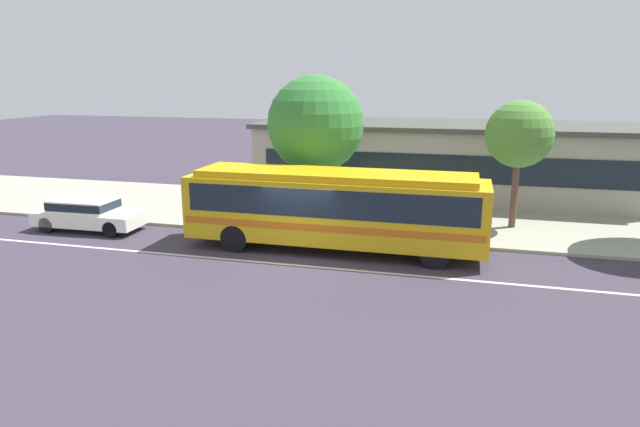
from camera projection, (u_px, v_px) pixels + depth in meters
ground_plane at (298, 258)px, 19.51m from camera, size 120.00×120.00×0.00m
sidewalk_slab at (339, 213)px, 25.64m from camera, size 60.00×8.00×0.12m
lane_stripe_center at (292, 265)px, 18.76m from camera, size 56.00×0.16×0.01m
transit_bus at (335, 205)px, 19.97m from camera, size 10.77×2.52×2.91m
sedan_behind_bus at (87, 213)px, 22.87m from camera, size 4.47×1.83×1.29m
pedestrian_waiting_near_sign at (424, 210)px, 21.50m from camera, size 0.46×0.46×1.76m
pedestrian_walking_along_curb at (399, 212)px, 21.54m from camera, size 0.45×0.45×1.61m
pedestrian_standing_by_tree at (390, 212)px, 21.54m from camera, size 0.38×0.38×1.61m
bus_stop_sign at (485, 203)px, 20.45m from camera, size 0.11×0.44×2.38m
street_tree_near_stop at (316, 125)px, 22.92m from camera, size 4.00×4.00×6.14m
street_tree_mid_block at (519, 135)px, 22.12m from camera, size 2.67×2.67×5.16m
station_building at (445, 160)px, 28.99m from camera, size 19.44×6.63×3.84m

